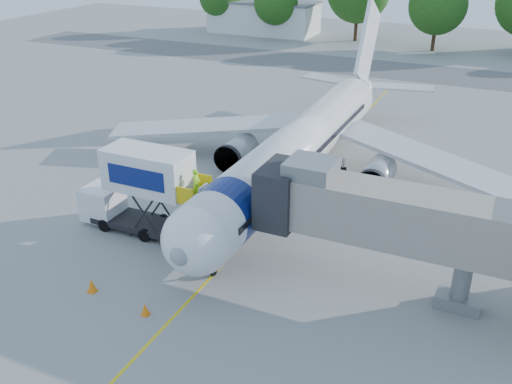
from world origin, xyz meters
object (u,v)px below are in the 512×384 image
at_px(jet_bridge, 376,214).
at_px(ground_tug, 105,317).
at_px(catering_hiloader, 141,191).
at_px(aircraft, 303,144).

bearing_deg(jet_bridge, ground_tug, -140.09).
bearing_deg(catering_hiloader, aircraft, 60.61).
bearing_deg(aircraft, jet_bridge, -54.30).
bearing_deg(ground_tug, aircraft, 73.00).
xyz_separation_m(aircraft, ground_tug, (-2.39, -19.81, -2.22)).
distance_m(aircraft, ground_tug, 20.07).
xyz_separation_m(jet_bridge, catering_hiloader, (-14.26, -0.00, -1.58)).
relative_size(jet_bridge, catering_hiloader, 1.64).
distance_m(jet_bridge, ground_tug, 14.01).
xyz_separation_m(aircraft, catering_hiloader, (-6.27, -11.12, -0.19)).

